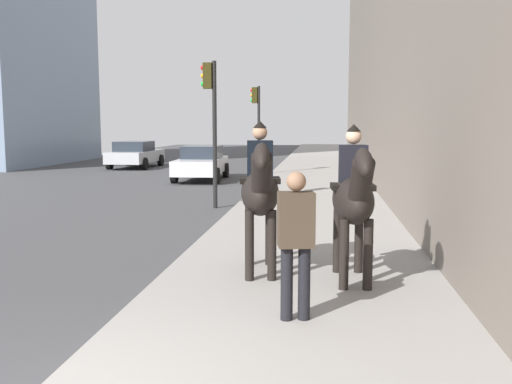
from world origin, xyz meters
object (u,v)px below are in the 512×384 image
(mounted_horse_near, at_px, (260,190))
(car_near_lane, at_px, (136,154))
(traffic_light_far_curb, at_px, (257,116))
(car_mid_lane, at_px, (201,163))
(traffic_light_near_curb, at_px, (211,111))
(mounted_horse_far, at_px, (354,197))
(pedestrian_greeting, at_px, (296,236))

(mounted_horse_near, height_order, car_near_lane, mounted_horse_near)
(car_near_lane, height_order, traffic_light_far_curb, traffic_light_far_curb)
(car_mid_lane, bearing_deg, traffic_light_near_curb, 12.44)
(mounted_horse_far, relative_size, car_mid_lane, 0.51)
(car_near_lane, xyz_separation_m, traffic_light_far_curb, (-4.29, -7.11, 1.94))
(mounted_horse_far, xyz_separation_m, pedestrian_greeting, (-1.63, 0.72, -0.24))
(traffic_light_far_curb, bearing_deg, traffic_light_near_curb, 179.28)
(mounted_horse_far, height_order, car_mid_lane, mounted_horse_far)
(car_near_lane, bearing_deg, mounted_horse_near, -156.29)
(traffic_light_near_curb, bearing_deg, mounted_horse_near, -163.33)
(mounted_horse_far, height_order, traffic_light_near_curb, traffic_light_near_curb)
(car_near_lane, bearing_deg, traffic_light_near_curb, -153.09)
(mounted_horse_near, xyz_separation_m, car_near_lane, (21.18, 9.14, -0.63))
(mounted_horse_near, distance_m, traffic_light_far_curb, 17.06)
(pedestrian_greeting, bearing_deg, mounted_horse_near, 6.44)
(car_mid_lane, distance_m, traffic_light_near_curb, 8.27)
(mounted_horse_far, distance_m, car_mid_lane, 16.23)
(car_mid_lane, xyz_separation_m, traffic_light_near_curb, (-7.78, -2.00, 1.97))
(mounted_horse_far, distance_m, car_near_lane, 23.92)
(mounted_horse_near, relative_size, traffic_light_near_curb, 0.56)
(car_mid_lane, bearing_deg, mounted_horse_far, 17.82)
(mounted_horse_far, height_order, car_near_lane, mounted_horse_far)
(pedestrian_greeting, height_order, car_near_lane, pedestrian_greeting)
(traffic_light_near_curb, bearing_deg, car_near_lane, 26.54)
(car_near_lane, bearing_deg, traffic_light_far_curb, -120.72)
(mounted_horse_far, distance_m, traffic_light_near_curb, 8.38)
(car_mid_lane, height_order, traffic_light_near_curb, traffic_light_near_curb)
(mounted_horse_near, distance_m, pedestrian_greeting, 2.05)
(car_mid_lane, relative_size, traffic_light_near_curb, 1.08)
(pedestrian_greeting, relative_size, traffic_light_near_curb, 0.42)
(traffic_light_far_curb, bearing_deg, mounted_horse_near, -173.15)
(car_mid_lane, height_order, traffic_light_far_curb, traffic_light_far_curb)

